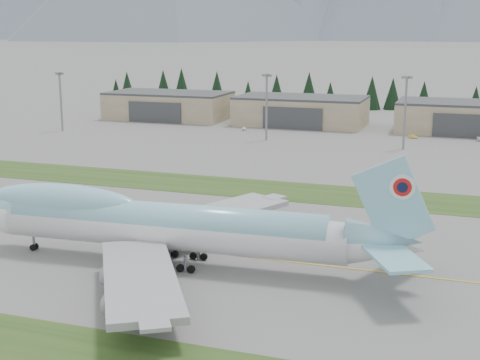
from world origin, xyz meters
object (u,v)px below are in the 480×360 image
at_px(hangar_left, 169,105).
at_px(service_vehicle_b, 413,138).
at_px(hangar_center, 301,111).
at_px(service_vehicle_c, 479,141).
at_px(boeing_747_freighter, 166,225).
at_px(hangar_right, 468,117).
at_px(service_vehicle_a, 244,130).

height_order(hangar_left, service_vehicle_b, hangar_left).
xyz_separation_m(hangar_center, service_vehicle_c, (64.02, -17.40, -5.39)).
bearing_deg(service_vehicle_c, hangar_left, 166.95).
height_order(boeing_747_freighter, service_vehicle_c, boeing_747_freighter).
bearing_deg(hangar_right, service_vehicle_b, -131.13).
xyz_separation_m(hangar_center, service_vehicle_a, (-16.04, -20.19, -5.39)).
bearing_deg(service_vehicle_c, hangar_center, 160.06).
xyz_separation_m(boeing_747_freighter, hangar_left, (-72.22, 156.79, -0.88)).
relative_size(hangar_left, service_vehicle_a, 14.39).
bearing_deg(service_vehicle_c, boeing_747_freighter, -113.30).
relative_size(service_vehicle_a, service_vehicle_c, 0.82).
height_order(hangar_left, hangar_center, same).
relative_size(hangar_right, service_vehicle_b, 14.13).
bearing_deg(boeing_747_freighter, service_vehicle_b, 76.34).
height_order(service_vehicle_b, service_vehicle_c, service_vehicle_c).
xyz_separation_m(hangar_left, service_vehicle_c, (119.02, -17.40, -5.39)).
distance_m(hangar_center, service_vehicle_a, 26.34).
height_order(hangar_right, service_vehicle_c, hangar_right).
relative_size(hangar_left, hangar_right, 1.00).
xyz_separation_m(service_vehicle_a, service_vehicle_b, (59.18, 0.90, 0.00)).
bearing_deg(hangar_center, service_vehicle_a, -128.46).
distance_m(boeing_747_freighter, service_vehicle_b, 140.06).
bearing_deg(service_vehicle_c, service_vehicle_a, 177.26).
height_order(hangar_center, service_vehicle_b, hangar_center).
relative_size(boeing_747_freighter, hangar_center, 1.50).
relative_size(hangar_right, service_vehicle_a, 14.39).
relative_size(boeing_747_freighter, service_vehicle_b, 21.16).
distance_m(boeing_747_freighter, service_vehicle_c, 147.18).
distance_m(boeing_747_freighter, hangar_left, 172.63).
bearing_deg(boeing_747_freighter, service_vehicle_c, 68.46).
distance_m(hangar_left, service_vehicle_b, 100.17).
height_order(hangar_center, service_vehicle_c, hangar_center).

